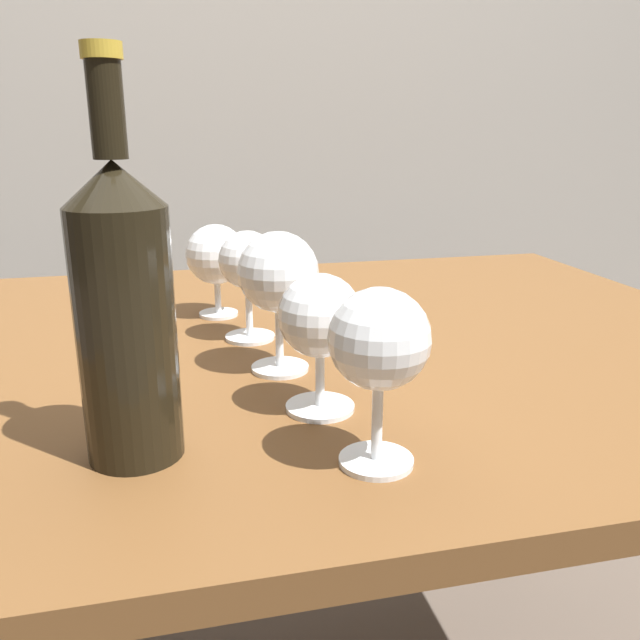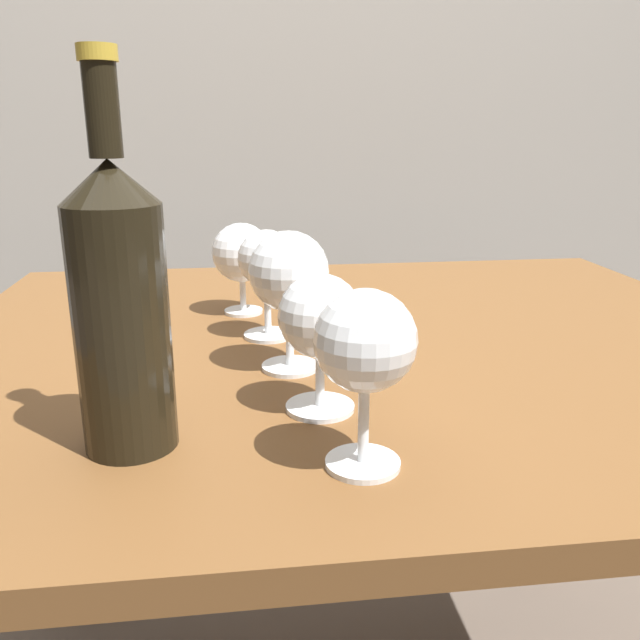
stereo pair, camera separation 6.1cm
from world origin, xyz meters
name	(u,v)px [view 1 (the left image)]	position (x,y,z in m)	size (l,w,h in m)	color
back_wall	(239,1)	(0.00, 1.07, 1.30)	(5.00, 0.08, 2.60)	gray
dining_table	(343,400)	(0.00, 0.00, 0.63)	(1.11, 0.92, 0.72)	brown
wine_glass_cabernet	(379,344)	(-0.06, -0.34, 0.82)	(0.08, 0.08, 0.15)	white
wine_glass_rose	(320,319)	(-0.08, -0.22, 0.81)	(0.08, 0.08, 0.14)	white
wine_glass_port	(278,275)	(-0.11, -0.11, 0.83)	(0.09, 0.09, 0.16)	white
wine_glass_white	(248,263)	(-0.12, 0.01, 0.82)	(0.07, 0.07, 0.14)	white
wine_glass_pinot	(216,256)	(-0.16, 0.13, 0.81)	(0.09, 0.09, 0.13)	white
wine_bottle	(125,309)	(-0.26, -0.28, 0.85)	(0.08, 0.08, 0.33)	black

